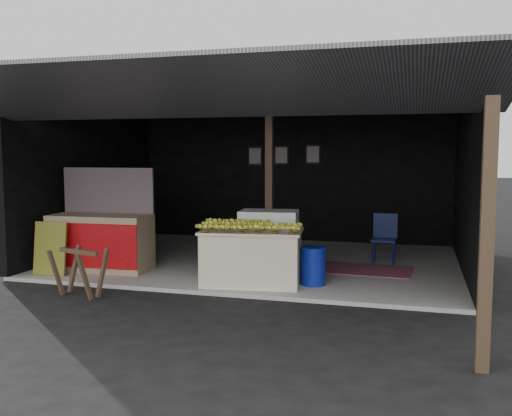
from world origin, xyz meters
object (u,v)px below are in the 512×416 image
(neighbor_stall, at_px, (101,239))
(plastic_chair, at_px, (385,235))
(banana_table, at_px, (252,257))
(sawhorse, at_px, (79,267))
(white_crate, at_px, (269,242))
(water_barrel, at_px, (313,267))

(neighbor_stall, bearing_deg, plastic_chair, 18.87)
(banana_table, xyz_separation_m, plastic_chair, (1.80, 2.08, 0.11))
(sawhorse, bearing_deg, neighbor_stall, 124.12)
(banana_table, bearing_deg, sawhorse, -158.80)
(white_crate, xyz_separation_m, sawhorse, (-2.20, -1.97, -0.14))
(white_crate, distance_m, neighbor_stall, 2.78)
(banana_table, distance_m, plastic_chair, 2.75)
(white_crate, bearing_deg, water_barrel, -42.72)
(banana_table, xyz_separation_m, water_barrel, (0.89, 0.19, -0.14))
(sawhorse, height_order, water_barrel, sawhorse)
(banana_table, bearing_deg, neighbor_stall, 165.97)
(banana_table, distance_m, sawhorse, 2.44)
(sawhorse, relative_size, water_barrel, 1.35)
(white_crate, height_order, water_barrel, white_crate)
(plastic_chair, bearing_deg, neighbor_stall, -155.50)
(plastic_chair, bearing_deg, white_crate, -140.89)
(neighbor_stall, xyz_separation_m, sawhorse, (0.54, -1.48, -0.14))
(banana_table, height_order, plastic_chair, plastic_chair)
(banana_table, height_order, neighbor_stall, neighbor_stall)
(neighbor_stall, distance_m, water_barrel, 3.58)
(banana_table, bearing_deg, water_barrel, 4.79)
(banana_table, relative_size, white_crate, 1.55)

